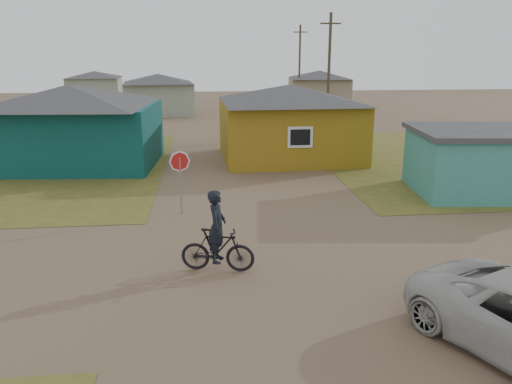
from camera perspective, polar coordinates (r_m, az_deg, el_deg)
ground at (r=13.37m, az=3.13°, el=-8.84°), size 120.00×120.00×0.00m
grass_ne at (r=30.17m, az=26.25°, el=3.57°), size 20.00×18.00×0.00m
house_teal at (r=26.55m, az=-20.25°, el=7.26°), size 8.93×7.08×4.00m
house_yellow at (r=26.61m, az=3.86°, el=8.10°), size 7.72×6.76×3.90m
shed_turquoise at (r=22.17m, az=25.43°, el=3.21°), size 6.71×4.93×2.60m
house_pale_west at (r=46.32m, az=-11.06°, el=10.97°), size 7.04×6.15×3.60m
house_beige_east at (r=53.48m, az=7.22°, el=11.76°), size 6.95×6.05×3.60m
house_pale_north at (r=59.35m, az=-17.93°, el=11.43°), size 6.28×5.81×3.40m
utility_pole_near at (r=35.06m, az=8.32°, el=13.35°), size 1.40×0.20×8.00m
utility_pole_far at (r=50.90m, az=4.99°, el=14.19°), size 1.40×0.20×8.00m
stop_sign at (r=17.45m, az=-8.69°, el=2.79°), size 0.74×0.13×2.28m
cyclist at (r=13.03m, az=-4.44°, el=-5.73°), size 2.01×0.93×2.19m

